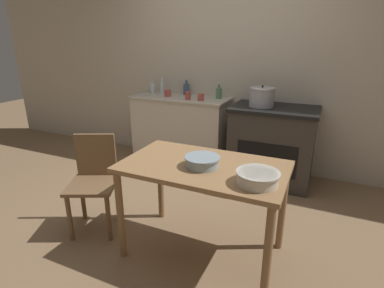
% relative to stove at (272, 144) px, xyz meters
% --- Properties ---
extents(ground_plane, '(14.00, 14.00, 0.00)m').
position_rel_stove_xyz_m(ground_plane, '(-0.71, -1.23, -0.46)').
color(ground_plane, '#896B4C').
extents(wall_back, '(8.00, 0.07, 2.55)m').
position_rel_stove_xyz_m(wall_back, '(-0.71, 0.36, 0.81)').
color(wall_back, beige).
rests_on(wall_back, ground_plane).
extents(counter_cabinet, '(1.30, 0.56, 0.93)m').
position_rel_stove_xyz_m(counter_cabinet, '(-1.25, 0.06, 0.01)').
color(counter_cabinet, beige).
rests_on(counter_cabinet, ground_plane).
extents(stove, '(0.98, 0.68, 0.92)m').
position_rel_stove_xyz_m(stove, '(0.00, 0.00, 0.00)').
color(stove, '#38332D').
rests_on(stove, ground_plane).
extents(work_table, '(1.22, 0.71, 0.77)m').
position_rel_stove_xyz_m(work_table, '(-0.24, -1.58, 0.20)').
color(work_table, '#997047').
rests_on(work_table, ground_plane).
extents(chair, '(0.53, 0.53, 0.86)m').
position_rel_stove_xyz_m(chair, '(-1.27, -1.64, 0.01)').
color(chair, brown).
rests_on(chair, ground_plane).
extents(flour_sack, '(0.25, 0.17, 0.34)m').
position_rel_stove_xyz_m(flour_sack, '(-0.23, -0.50, -0.29)').
color(flour_sack, beige).
rests_on(flour_sack, ground_plane).
extents(stock_pot, '(0.30, 0.30, 0.24)m').
position_rel_stove_xyz_m(stock_pot, '(-0.16, -0.03, 0.57)').
color(stock_pot, '#A8A8AD').
rests_on(stock_pot, stove).
extents(mixing_bowl_large, '(0.26, 0.26, 0.08)m').
position_rel_stove_xyz_m(mixing_bowl_large, '(-0.24, -1.62, 0.35)').
color(mixing_bowl_large, '#93A8B2').
rests_on(mixing_bowl_large, work_table).
extents(mixing_bowl_small, '(0.28, 0.28, 0.08)m').
position_rel_stove_xyz_m(mixing_bowl_small, '(0.19, -1.73, 0.36)').
color(mixing_bowl_small, silver).
rests_on(mixing_bowl_small, work_table).
extents(bottle_far_left, '(0.06, 0.06, 0.23)m').
position_rel_stove_xyz_m(bottle_far_left, '(-1.59, 0.16, 0.56)').
color(bottle_far_left, silver).
rests_on(bottle_far_left, counter_cabinet).
extents(bottle_left, '(0.08, 0.08, 0.18)m').
position_rel_stove_xyz_m(bottle_left, '(-0.75, 0.16, 0.54)').
color(bottle_left, '#517F5B').
rests_on(bottle_left, counter_cabinet).
extents(bottle_mid_left, '(0.08, 0.08, 0.20)m').
position_rel_stove_xyz_m(bottle_mid_left, '(-1.26, 0.25, 0.55)').
color(bottle_mid_left, '#3D5675').
rests_on(bottle_mid_left, counter_cabinet).
extents(bottle_center_left, '(0.07, 0.07, 0.17)m').
position_rel_stove_xyz_m(bottle_center_left, '(-1.75, 0.17, 0.54)').
color(bottle_center_left, silver).
rests_on(bottle_center_left, counter_cabinet).
extents(cup_center, '(0.07, 0.07, 0.10)m').
position_rel_stove_xyz_m(cup_center, '(-1.08, -0.08, 0.52)').
color(cup_center, '#B74C42').
rests_on(cup_center, counter_cabinet).
extents(cup_center_right, '(0.08, 0.08, 0.09)m').
position_rel_stove_xyz_m(cup_center_right, '(-0.91, -0.06, 0.51)').
color(cup_center_right, '#B74C42').
rests_on(cup_center_right, counter_cabinet).
extents(cup_mid_right, '(0.09, 0.09, 0.09)m').
position_rel_stove_xyz_m(cup_mid_right, '(-1.43, 0.03, 0.51)').
color(cup_mid_right, '#B74C42').
rests_on(cup_mid_right, counter_cabinet).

